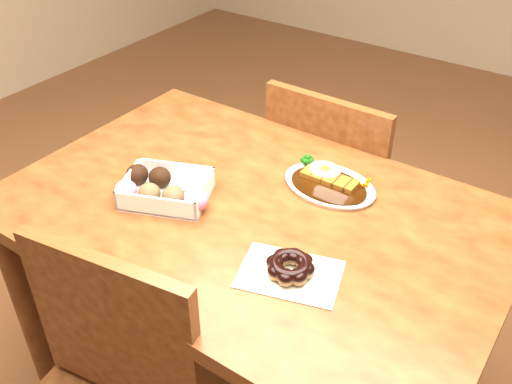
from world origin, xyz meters
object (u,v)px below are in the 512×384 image
Objects in this scene: donut_box at (164,188)px; pon_de_ring at (290,267)px; table at (251,240)px; katsu_curry_plate at (329,182)px; chair_far at (338,192)px.

donut_box is 0.40m from pon_de_ring.
katsu_curry_plate is (0.11, 0.19, 0.11)m from table.
table is 0.56m from chair_far.
table is 4.79× the size of donut_box.
katsu_curry_plate is at bearing 41.72° from donut_box.
donut_box is (-0.18, -0.62, 0.30)m from chair_far.
chair_far is 0.71m from donut_box.
table is 0.25m from donut_box.
pon_de_ring is at bearing 108.50° from chair_far.
donut_box is (-0.31, -0.27, 0.02)m from katsu_curry_plate.
donut_box reaches higher than katsu_curry_plate.
chair_far reaches higher than pon_de_ring.
katsu_curry_plate is at bearing 60.53° from table.
pon_de_ring is (0.40, -0.06, -0.01)m from donut_box.
table is at bearing 92.84° from chair_far.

